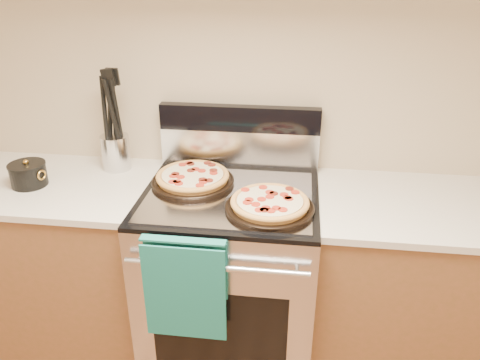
# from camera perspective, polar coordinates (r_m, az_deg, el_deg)

# --- Properties ---
(wall_back) EXTENTS (4.00, 0.00, 4.00)m
(wall_back) POSITION_cam_1_polar(r_m,az_deg,el_deg) (2.20, 0.07, 12.55)
(wall_back) COLOR #C7B190
(wall_back) RESTS_ON ground
(range_body) EXTENTS (0.76, 0.68, 0.90)m
(range_body) POSITION_cam_1_polar(r_m,az_deg,el_deg) (2.28, -1.09, -12.25)
(range_body) COLOR #B7B7BC
(range_body) RESTS_ON ground
(oven_window) EXTENTS (0.56, 0.01, 0.40)m
(oven_window) POSITION_cam_1_polar(r_m,az_deg,el_deg) (2.03, -2.54, -17.99)
(oven_window) COLOR black
(oven_window) RESTS_ON range_body
(cooktop) EXTENTS (0.76, 0.68, 0.02)m
(cooktop) POSITION_cam_1_polar(r_m,az_deg,el_deg) (2.03, -1.20, -1.91)
(cooktop) COLOR black
(cooktop) RESTS_ON range_body
(backsplash_lower) EXTENTS (0.76, 0.06, 0.18)m
(backsplash_lower) POSITION_cam_1_polar(r_m,az_deg,el_deg) (2.27, -0.06, 3.91)
(backsplash_lower) COLOR silver
(backsplash_lower) RESTS_ON cooktop
(backsplash_upper) EXTENTS (0.76, 0.06, 0.12)m
(backsplash_upper) POSITION_cam_1_polar(r_m,az_deg,el_deg) (2.22, -0.07, 7.52)
(backsplash_upper) COLOR black
(backsplash_upper) RESTS_ON backsplash_lower
(oven_handle) EXTENTS (0.70, 0.03, 0.03)m
(oven_handle) POSITION_cam_1_polar(r_m,az_deg,el_deg) (1.77, -2.98, -10.63)
(oven_handle) COLOR silver
(oven_handle) RESTS_ON range_body
(dish_towel) EXTENTS (0.32, 0.05, 0.42)m
(dish_towel) POSITION_cam_1_polar(r_m,az_deg,el_deg) (1.85, -6.66, -12.79)
(dish_towel) COLOR #16705C
(dish_towel) RESTS_ON oven_handle
(foil_sheet) EXTENTS (0.70, 0.55, 0.01)m
(foil_sheet) POSITION_cam_1_polar(r_m,az_deg,el_deg) (2.00, -1.33, -1.97)
(foil_sheet) COLOR gray
(foil_sheet) RESTS_ON cooktop
(cabinet_left) EXTENTS (1.00, 0.62, 0.88)m
(cabinet_left) POSITION_cam_1_polar(r_m,az_deg,el_deg) (2.56, -21.13, -9.67)
(cabinet_left) COLOR brown
(cabinet_left) RESTS_ON ground
(countertop_left) EXTENTS (1.02, 0.64, 0.03)m
(countertop_left) POSITION_cam_1_polar(r_m,az_deg,el_deg) (2.35, -22.85, -0.48)
(countertop_left) COLOR beige
(countertop_left) RESTS_ON cabinet_left
(cabinet_right) EXTENTS (1.00, 0.62, 0.88)m
(cabinet_right) POSITION_cam_1_polar(r_m,az_deg,el_deg) (2.37, 21.17, -12.87)
(cabinet_right) COLOR brown
(cabinet_right) RESTS_ON ground
(countertop_right) EXTENTS (1.02, 0.64, 0.03)m
(countertop_right) POSITION_cam_1_polar(r_m,az_deg,el_deg) (2.13, 23.07, -3.15)
(countertop_right) COLOR beige
(countertop_right) RESTS_ON cabinet_right
(pepperoni_pizza_back) EXTENTS (0.41, 0.41, 0.05)m
(pepperoni_pizza_back) POSITION_cam_1_polar(r_m,az_deg,el_deg) (2.10, -5.78, 0.24)
(pepperoni_pizza_back) COLOR #C3803B
(pepperoni_pizza_back) RESTS_ON foil_sheet
(pepperoni_pizza_front) EXTENTS (0.42, 0.42, 0.05)m
(pepperoni_pizza_front) POSITION_cam_1_polar(r_m,az_deg,el_deg) (1.88, 3.65, -2.96)
(pepperoni_pizza_front) COLOR #C3803B
(pepperoni_pizza_front) RESTS_ON foil_sheet
(utensil_crock) EXTENTS (0.15, 0.15, 0.17)m
(utensil_crock) POSITION_cam_1_polar(r_m,az_deg,el_deg) (2.34, -14.89, 3.30)
(utensil_crock) COLOR silver
(utensil_crock) RESTS_ON countertop_left
(saucepan) EXTENTS (0.20, 0.20, 0.10)m
(saucepan) POSITION_cam_1_polar(r_m,az_deg,el_deg) (2.31, -24.38, 0.53)
(saucepan) COLOR black
(saucepan) RESTS_ON countertop_left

